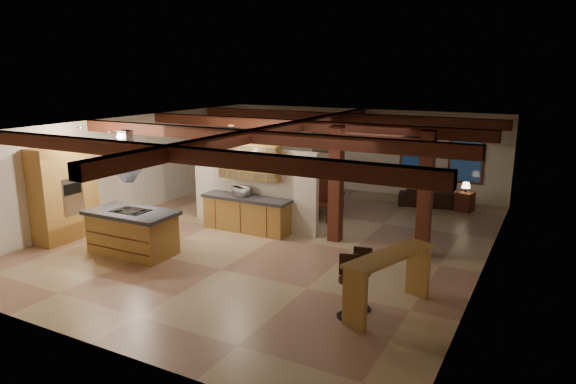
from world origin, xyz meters
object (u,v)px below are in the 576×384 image
Objects in this scene: kitchen_island at (132,232)px; bar_counter at (389,272)px; dining_table at (307,201)px; sofa at (429,197)px.

bar_counter reaches higher than kitchen_island.
dining_table reaches higher than sofa.
bar_counter reaches higher than dining_table.
kitchen_island is at bearing 44.50° from sofa.
dining_table is 0.96× the size of bar_counter.
sofa is 0.89× the size of bar_counter.
kitchen_island reaches higher than sofa.
kitchen_island is at bearing 179.54° from bar_counter.
bar_counter reaches higher than sofa.
sofa is at bearing 97.82° from bar_counter.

